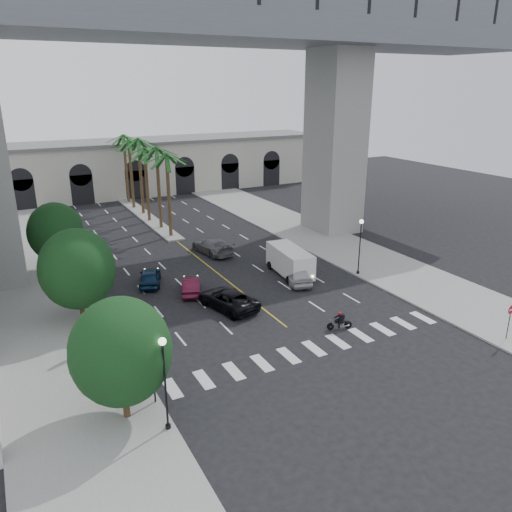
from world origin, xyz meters
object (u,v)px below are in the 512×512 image
at_px(car_b, 191,285).
at_px(pedestrian_a, 138,369).
at_px(do_not_enter_sign, 510,315).
at_px(car_e, 150,277).
at_px(traffic_signal_far, 133,334).
at_px(car_c, 228,299).
at_px(lamp_post_left_near, 165,376).
at_px(traffic_signal_near, 153,365).
at_px(lamp_post_left_far, 86,255).
at_px(pedestrian_b, 76,345).
at_px(lamp_post_right, 360,242).
at_px(car_a, 296,273).
at_px(motorcycle_rider, 340,321).
at_px(car_d, 212,246).
at_px(cargo_van, 290,261).

height_order(car_b, pedestrian_a, pedestrian_a).
bearing_deg(do_not_enter_sign, car_e, 125.61).
distance_m(traffic_signal_far, car_c, 10.62).
bearing_deg(lamp_post_left_near, car_b, 65.28).
xyz_separation_m(traffic_signal_near, car_b, (7.41, 13.80, -1.82)).
relative_size(lamp_post_left_far, pedestrian_a, 3.51).
xyz_separation_m(pedestrian_a, pedestrian_b, (-2.81, 4.36, 0.17)).
relative_size(lamp_post_left_near, car_b, 1.27).
distance_m(traffic_signal_far, do_not_enter_sign, 25.13).
height_order(lamp_post_right, traffic_signal_near, lamp_post_right).
relative_size(lamp_post_left_near, pedestrian_a, 3.51).
distance_m(lamp_post_left_near, car_a, 22.08).
xyz_separation_m(lamp_post_left_far, do_not_enter_sign, (23.79, -22.85, -1.27)).
relative_size(lamp_post_left_far, traffic_signal_far, 1.47).
xyz_separation_m(traffic_signal_far, pedestrian_a, (-0.20, -1.45, -1.60)).
bearing_deg(traffic_signal_far, motorcycle_rider, -5.99).
relative_size(lamp_post_left_far, car_d, 0.92).
xyz_separation_m(traffic_signal_far, car_d, (13.21, 18.69, -1.67)).
relative_size(lamp_post_left_near, cargo_van, 0.86).
height_order(lamp_post_right, car_a, lamp_post_right).
bearing_deg(traffic_signal_near, lamp_post_left_near, -92.29).
bearing_deg(car_d, traffic_signal_near, 52.24).
bearing_deg(cargo_van, car_c, -148.66).
distance_m(lamp_post_left_near, car_b, 18.13).
height_order(car_c, car_e, car_c).
bearing_deg(traffic_signal_near, lamp_post_left_far, 90.31).
height_order(car_a, car_c, car_a).
height_order(traffic_signal_far, car_e, traffic_signal_far).
height_order(car_a, car_d, car_d).
relative_size(car_c, car_d, 0.96).
bearing_deg(car_b, do_not_enter_sign, 152.48).
distance_m(pedestrian_a, pedestrian_b, 5.19).
xyz_separation_m(car_b, car_e, (-2.53, 3.49, 0.06)).
bearing_deg(pedestrian_b, do_not_enter_sign, 1.24).
bearing_deg(pedestrian_b, car_a, 37.73).
relative_size(lamp_post_left_far, car_b, 1.27).
height_order(lamp_post_left_far, car_b, lamp_post_left_far).
xyz_separation_m(car_c, cargo_van, (8.16, 3.88, 0.65)).
height_order(traffic_signal_near, car_a, traffic_signal_near).
bearing_deg(pedestrian_a, lamp_post_right, 31.37).
relative_size(traffic_signal_far, car_a, 0.75).
distance_m(lamp_post_left_far, pedestrian_b, 12.14).
distance_m(lamp_post_right, pedestrian_b, 26.05).
xyz_separation_m(car_a, car_c, (-7.77, -2.13, -0.05)).
distance_m(car_d, do_not_enter_sign, 29.02).
height_order(lamp_post_left_near, traffic_signal_far, lamp_post_left_near).
xyz_separation_m(pedestrian_b, do_not_enter_sign, (26.70, -11.26, 0.87)).
bearing_deg(lamp_post_left_far, pedestrian_a, -90.36).
bearing_deg(lamp_post_left_far, car_c, -44.88).
xyz_separation_m(traffic_signal_near, car_a, (16.65, 11.68, -1.68)).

